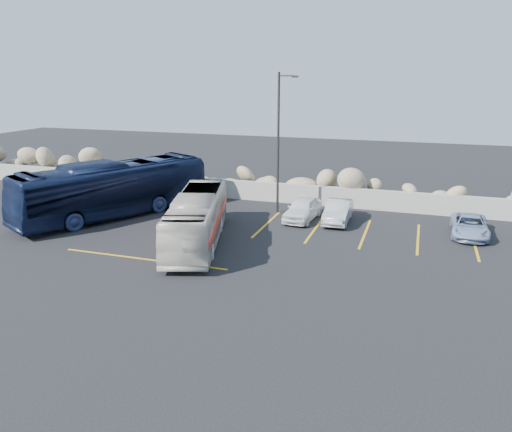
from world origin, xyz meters
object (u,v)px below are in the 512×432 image
(lamppost, at_px, (279,140))
(vintage_bus, at_px, (197,219))
(car_b, at_px, (338,211))
(car_d, at_px, (470,226))
(tour_coach, at_px, (113,189))
(car_a, at_px, (303,209))

(lamppost, bearing_deg, vintage_bus, -108.77)
(lamppost, height_order, car_b, lamppost)
(lamppost, relative_size, car_d, 2.15)
(lamppost, distance_m, car_d, 11.10)
(tour_coach, bearing_deg, car_a, 41.52)
(vintage_bus, relative_size, car_d, 2.35)
(vintage_bus, distance_m, car_d, 13.67)
(car_a, bearing_deg, lamppost, 154.69)
(vintage_bus, xyz_separation_m, car_a, (3.91, 5.50, -0.60))
(lamppost, height_order, car_a, lamppost)
(vintage_bus, bearing_deg, car_b, 27.40)
(vintage_bus, xyz_separation_m, tour_coach, (-6.53, 2.85, 0.37))
(car_b, bearing_deg, car_a, -175.50)
(tour_coach, relative_size, car_d, 3.05)
(car_a, bearing_deg, vintage_bus, -120.35)
(vintage_bus, bearing_deg, tour_coach, 139.69)
(car_a, bearing_deg, car_b, 10.69)
(tour_coach, distance_m, car_d, 19.30)
(car_a, relative_size, car_d, 0.98)
(tour_coach, height_order, car_a, tour_coach)
(tour_coach, xyz_separation_m, car_a, (10.45, 2.65, -0.96))
(tour_coach, bearing_deg, lamppost, 49.95)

